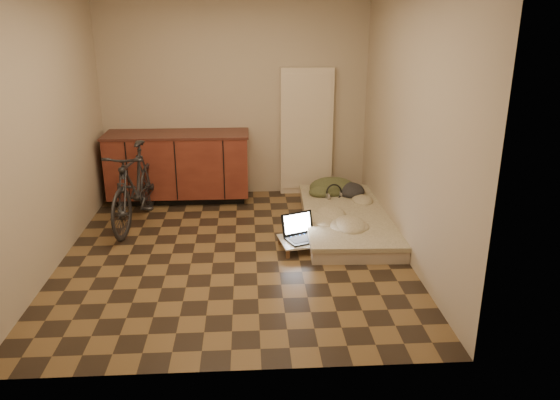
{
  "coord_description": "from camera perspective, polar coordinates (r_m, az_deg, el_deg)",
  "views": [
    {
      "loc": [
        0.15,
        -5.24,
        2.4
      ],
      "look_at": [
        0.48,
        0.05,
        0.55
      ],
      "focal_mm": 35.0,
      "sensor_mm": 36.0,
      "label": 1
    }
  ],
  "objects": [
    {
      "name": "laptop",
      "position": [
        5.79,
        2.31,
        -3.54
      ],
      "size": [
        0.46,
        0.44,
        0.25
      ],
      "rotation": [
        0.0,
        0.0,
        0.4
      ],
      "color": "black",
      "rests_on": "lap_desk"
    },
    {
      "name": "clothing_pile",
      "position": [
        7.05,
        6.0,
        1.83
      ],
      "size": [
        0.65,
        0.55,
        0.25
      ],
      "primitive_type": null,
      "rotation": [
        0.0,
        0.0,
        -0.04
      ],
      "color": "#3D4327",
      "rests_on": "futon"
    },
    {
      "name": "headphones",
      "position": [
        6.83,
        5.66,
        0.87
      ],
      "size": [
        0.29,
        0.27,
        0.16
      ],
      "primitive_type": null,
      "rotation": [
        0.0,
        0.0,
        0.29
      ],
      "color": "black",
      "rests_on": "futon"
    },
    {
      "name": "mouse",
      "position": [
        5.8,
        5.28,
        -3.94
      ],
      "size": [
        0.08,
        0.12,
        0.04
      ],
      "primitive_type": "ellipsoid",
      "rotation": [
        0.0,
        0.0,
        -0.17
      ],
      "color": "white",
      "rests_on": "lap_desk"
    },
    {
      "name": "futon",
      "position": [
        6.43,
        7.02,
        -1.98
      ],
      "size": [
        1.08,
        2.12,
        0.18
      ],
      "rotation": [
        0.0,
        0.0,
        -0.04
      ],
      "color": "#B6A592",
      "rests_on": "ground"
    },
    {
      "name": "room_shell",
      "position": [
        5.36,
        -5.1,
        7.31
      ],
      "size": [
        3.5,
        4.0,
        2.6
      ],
      "color": "brown",
      "rests_on": "ground"
    },
    {
      "name": "bicycle",
      "position": [
        6.52,
        -14.96,
        1.82
      ],
      "size": [
        0.69,
        1.66,
        1.04
      ],
      "primitive_type": "imported",
      "rotation": [
        0.0,
        0.0,
        -0.14
      ],
      "color": "black",
      "rests_on": "ground"
    },
    {
      "name": "cabinets",
      "position": [
        7.27,
        -10.54,
        3.48
      ],
      "size": [
        1.84,
        0.62,
        0.91
      ],
      "color": "black",
      "rests_on": "ground"
    },
    {
      "name": "appliance_panel",
      "position": [
        7.39,
        2.79,
        7.11
      ],
      "size": [
        0.7,
        0.1,
        1.7
      ],
      "primitive_type": "cube",
      "color": "beige",
      "rests_on": "ground"
    },
    {
      "name": "lap_desk",
      "position": [
        5.81,
        3.2,
        -4.21
      ],
      "size": [
        0.7,
        0.52,
        0.11
      ],
      "rotation": [
        0.0,
        0.0,
        0.17
      ],
      "color": "brown",
      "rests_on": "ground"
    }
  ]
}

